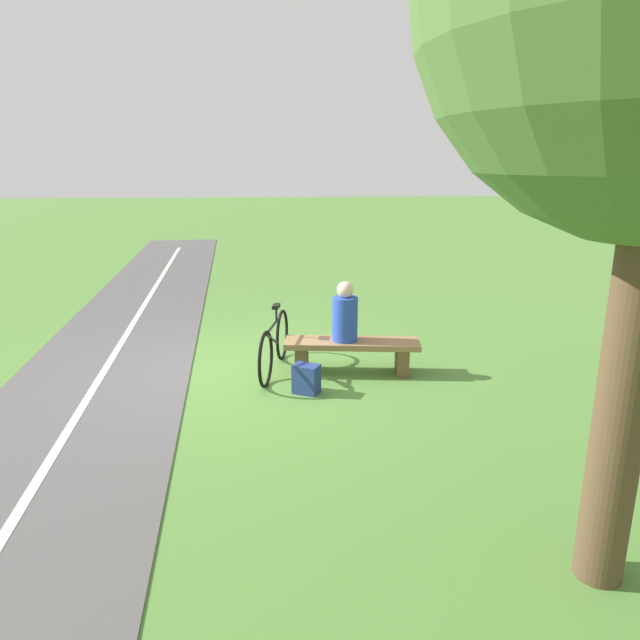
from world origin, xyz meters
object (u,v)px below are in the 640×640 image
at_px(bench, 352,350).
at_px(bicycle, 274,345).
at_px(person_seated, 345,315).
at_px(backpack, 307,379).

height_order(bench, bicycle, bicycle).
height_order(person_seated, bicycle, person_seated).
xyz_separation_m(person_seated, bicycle, (0.96, -0.10, -0.43)).
xyz_separation_m(bench, bicycle, (1.06, -0.11, 0.07)).
bearing_deg(person_seated, bicycle, 1.25).
bearing_deg(backpack, bench, -134.76).
bearing_deg(bench, backpack, 52.32).
relative_size(bicycle, backpack, 4.74).
xyz_separation_m(bicycle, backpack, (-0.39, 0.78, -0.21)).
distance_m(person_seated, backpack, 1.09).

